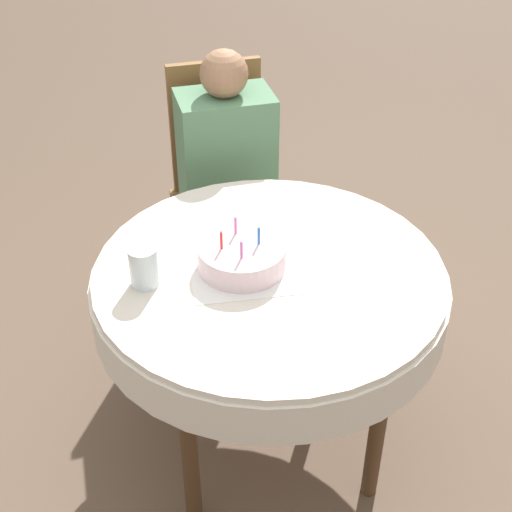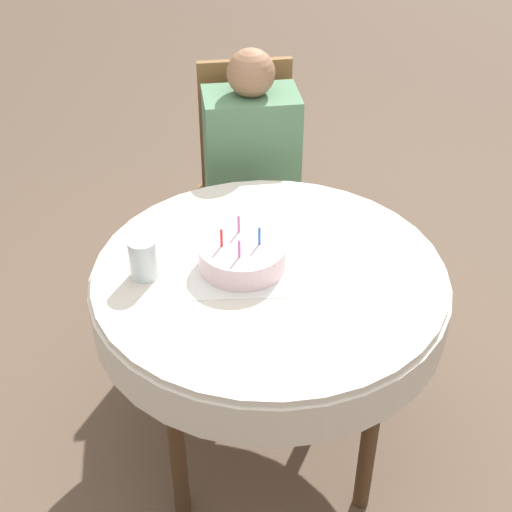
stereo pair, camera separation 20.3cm
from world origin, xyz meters
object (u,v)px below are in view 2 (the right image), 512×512
object	(u,v)px
birthday_cake	(242,255)
chair	(249,182)
person	(252,164)
drinking_glass	(143,258)

from	to	relation	value
birthday_cake	chair	bearing A→B (deg)	86.72
person	birthday_cake	bearing A→B (deg)	-99.65
person	drinking_glass	world-z (taller)	person
chair	birthday_cake	bearing A→B (deg)	-98.48
birthday_cake	drinking_glass	bearing A→B (deg)	-173.91
chair	drinking_glass	bearing A→B (deg)	-115.83
chair	drinking_glass	xyz separation A→B (m)	(-0.33, -0.87, 0.27)
person	drinking_glass	distance (m)	0.85
chair	drinking_glass	world-z (taller)	chair
birthday_cake	person	bearing A→B (deg)	85.55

